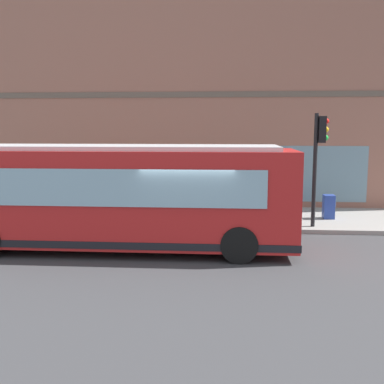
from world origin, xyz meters
The scene contains 10 objects.
ground centered at (0.00, 0.00, 0.00)m, with size 120.00×120.00×0.00m, color #38383A.
sidewalk_curb centered at (4.83, 0.00, 0.07)m, with size 4.46×40.00×0.15m, color gray.
building_corner centered at (10.64, 0.00, 4.51)m, with size 7.23×19.99×9.03m.
city_bus_nearside centered at (0.25, 2.04, 1.55)m, with size 2.60×10.04×3.07m.
traffic_light_near_corner centered at (3.18, -4.17, 2.88)m, with size 0.32×0.49×3.91m.
fire_hydrant centered at (4.68, 1.55, 0.51)m, with size 0.35×0.35×0.74m.
pedestrian_near_building_entrance centered at (6.18, 7.72, 1.17)m, with size 0.32×0.32×1.76m.
pedestrian_near_hydrant centered at (3.80, 5.29, 1.16)m, with size 0.32×0.32×1.75m.
pedestrian_by_light_pole centered at (4.00, 6.61, 1.04)m, with size 0.32×0.32×1.57m.
newspaper_vending_box centered at (4.65, -4.90, 0.60)m, with size 0.44×0.42×0.90m.
Camera 1 is at (-12.74, -1.03, 3.58)m, focal length 42.75 mm.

